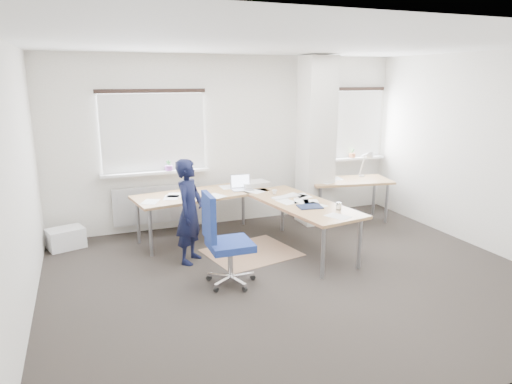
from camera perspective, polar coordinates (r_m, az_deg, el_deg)
name	(u,v)px	position (r m, az deg, el deg)	size (l,w,h in m)	color
ground	(295,277)	(5.86, 4.88, -10.51)	(6.00, 6.00, 0.00)	#292421
room_shell	(295,133)	(5.86, 4.91, 7.31)	(6.04, 5.04, 2.82)	beige
floor_mat	(251,252)	(6.59, -0.59, -7.57)	(1.20, 1.02, 0.01)	#9B7355
white_crate	(66,238)	(7.28, -22.67, -5.34)	(0.50, 0.35, 0.30)	white
desk_main	(252,199)	(6.71, -0.56, -0.94)	(2.79, 2.63, 0.96)	#9F6844
desk_side	(349,182)	(8.03, 11.55, 1.22)	(1.50, 0.93, 1.22)	#9F6844
task_chair	(227,260)	(5.52, -3.66, -8.43)	(0.62, 0.61, 1.15)	navy
person	(190,211)	(6.13, -8.31, -2.41)	(0.52, 0.34, 1.41)	black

